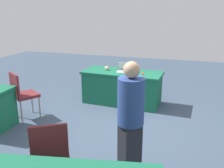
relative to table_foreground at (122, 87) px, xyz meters
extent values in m
plane|color=#3D4C60|center=(-0.35, 1.41, -0.39)|extent=(14.40, 14.40, 0.00)
cube|color=#196647|center=(0.00, 0.00, 0.36)|extent=(1.87, 0.86, 0.05)
cube|color=#196647|center=(0.00, 0.00, -0.03)|extent=(1.80, 0.83, 0.72)
cylinder|color=#9E9993|center=(1.69, 1.16, -0.16)|extent=(0.03, 0.03, 0.46)
cylinder|color=#9E9993|center=(1.37, 1.37, -0.16)|extent=(0.03, 0.03, 0.46)
cylinder|color=#9E9993|center=(1.89, 1.48, -0.16)|extent=(0.03, 0.03, 0.46)
cylinder|color=#9E9993|center=(1.57, 1.69, -0.16)|extent=(0.03, 0.03, 0.46)
cube|color=maroon|center=(1.63, 1.42, 0.11)|extent=(0.61, 0.61, 0.06)
cube|color=maroon|center=(1.74, 1.59, 0.36)|extent=(0.38, 0.26, 0.45)
cylinder|color=#9E9993|center=(0.29, 3.10, -0.16)|extent=(0.03, 0.03, 0.45)
cylinder|color=#9E9993|center=(-0.03, 2.90, -0.16)|extent=(0.03, 0.03, 0.45)
cube|color=maroon|center=(0.03, 3.16, 0.09)|extent=(0.61, 0.61, 0.06)
cube|color=maroon|center=(-0.08, 3.33, 0.35)|extent=(0.38, 0.26, 0.45)
cube|color=#26262D|center=(-0.83, 2.61, 0.00)|extent=(0.31, 0.33, 0.76)
cylinder|color=#2D478C|center=(-0.83, 2.61, 0.68)|extent=(0.47, 0.47, 0.60)
sphere|color=tan|center=(-0.83, 2.61, 1.08)|extent=(0.21, 0.21, 0.21)
cube|color=silver|center=(-0.05, 0.06, 0.39)|extent=(0.35, 0.26, 0.02)
cube|color=#B7B7BC|center=(-0.03, -0.09, 0.49)|extent=(0.32, 0.12, 0.19)
sphere|color=beige|center=(0.39, -0.03, 0.43)|extent=(0.10, 0.10, 0.10)
cube|color=red|center=(-0.50, 0.06, 0.39)|extent=(0.06, 0.18, 0.01)
camera|label=1|loc=(-1.49, 5.47, 1.79)|focal=40.30mm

